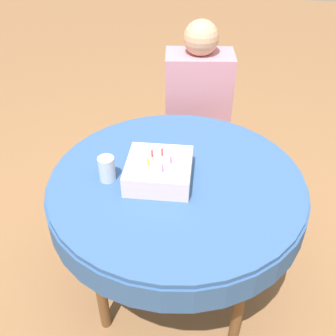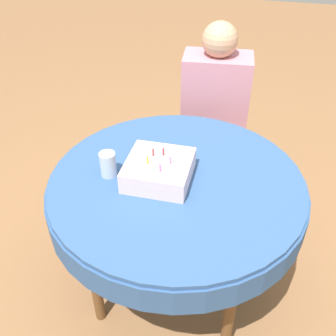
{
  "view_description": "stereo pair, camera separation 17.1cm",
  "coord_description": "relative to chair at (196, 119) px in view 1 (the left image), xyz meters",
  "views": [
    {
      "loc": [
        0.11,
        -1.36,
        1.81
      ],
      "look_at": [
        -0.04,
        -0.0,
        0.77
      ],
      "focal_mm": 42.0,
      "sensor_mm": 36.0,
      "label": 1
    },
    {
      "loc": [
        0.28,
        -1.33,
        1.81
      ],
      "look_at": [
        -0.04,
        -0.0,
        0.77
      ],
      "focal_mm": 42.0,
      "sensor_mm": 36.0,
      "label": 2
    }
  ],
  "objects": [
    {
      "name": "ground_plane",
      "position": [
        -0.05,
        -0.91,
        -0.48
      ],
      "size": [
        12.0,
        12.0,
        0.0
      ],
      "primitive_type": "plane",
      "color": "#8C603D"
    },
    {
      "name": "dining_table",
      "position": [
        -0.05,
        -0.91,
        0.14
      ],
      "size": [
        1.16,
        1.16,
        0.71
      ],
      "color": "#335689",
      "rests_on": "ground_plane"
    },
    {
      "name": "chair",
      "position": [
        0.0,
        0.0,
        0.0
      ],
      "size": [
        0.43,
        0.43,
        0.91
      ],
      "rotation": [
        0.0,
        0.0,
        0.09
      ],
      "color": "brown",
      "rests_on": "ground_plane"
    },
    {
      "name": "person",
      "position": [
        0.01,
        -0.09,
        0.21
      ],
      "size": [
        0.42,
        0.36,
        1.15
      ],
      "rotation": [
        0.0,
        0.0,
        0.09
      ],
      "color": "tan",
      "rests_on": "ground_plane"
    },
    {
      "name": "birthday_cake",
      "position": [
        -0.13,
        -0.92,
        0.27
      ],
      "size": [
        0.28,
        0.28,
        0.13
      ],
      "color": "silver",
      "rests_on": "dining_table"
    },
    {
      "name": "drinking_glass",
      "position": [
        -0.35,
        -0.95,
        0.28
      ],
      "size": [
        0.07,
        0.07,
        0.12
      ],
      "color": "silver",
      "rests_on": "dining_table"
    }
  ]
}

